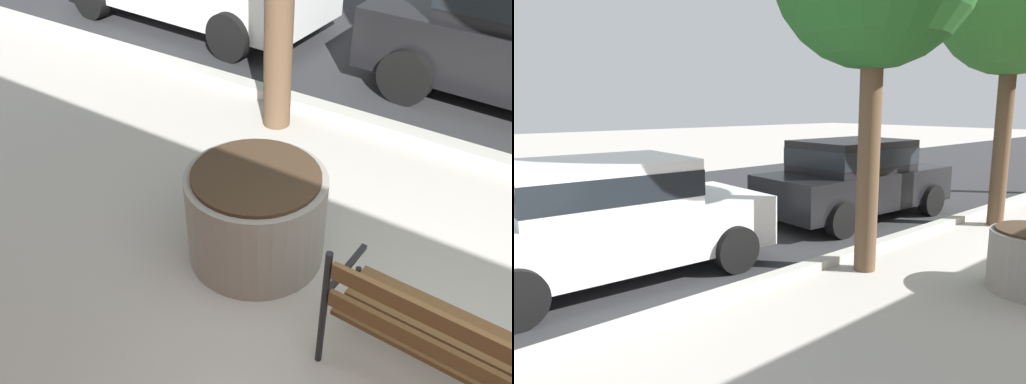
{
  "view_description": "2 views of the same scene",
  "coord_description": "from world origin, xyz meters",
  "views": [
    {
      "loc": [
        -0.08,
        -2.1,
        3.08
      ],
      "look_at": [
        -1.85,
        0.62,
        0.6
      ],
      "focal_mm": 38.99,
      "sensor_mm": 36.0,
      "label": 1
    },
    {
      "loc": [
        -7.82,
        -1.29,
        2.21
      ],
      "look_at": [
        -2.72,
        4.45,
        0.8
      ],
      "focal_mm": 32.98,
      "sensor_mm": 36.0,
      "label": 2
    }
  ],
  "objects": [
    {
      "name": "curb_stone",
      "position": [
        0.0,
        2.9,
        0.06
      ],
      "size": [
        60.0,
        0.2,
        0.12
      ],
      "primitive_type": "cube",
      "color": "#B2AFA8",
      "rests_on": "ground"
    },
    {
      "name": "parked_car_white",
      "position": [
        -5.49,
        4.45,
        0.84
      ],
      "size": [
        4.18,
        2.08,
        1.56
      ],
      "color": "silver",
      "rests_on": "ground"
    },
    {
      "name": "street_surface",
      "position": [
        0.0,
        7.5,
        0.0
      ],
      "size": [
        60.0,
        9.0,
        0.01
      ],
      "primitive_type": "cube",
      "color": "#2D2D30",
      "rests_on": "ground"
    },
    {
      "name": "parked_car_black",
      "position": [
        -0.48,
        4.45,
        0.84
      ],
      "size": [
        4.18,
        2.08,
        1.56
      ],
      "color": "black",
      "rests_on": "ground"
    }
  ]
}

